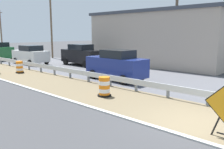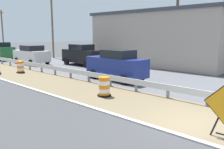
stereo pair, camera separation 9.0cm
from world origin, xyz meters
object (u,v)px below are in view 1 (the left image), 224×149
at_px(car_lead_far_lane, 116,65).
at_px(utility_pole_near, 176,28).
at_px(traffic_barrel_nearest, 104,87).
at_px(utility_pole_mid, 51,21).
at_px(car_lead_near_lane, 31,55).
at_px(car_trailing_near_lane, 82,55).
at_px(traffic_barrel_close, 106,73).
at_px(utility_pole_far, 1,30).
at_px(traffic_barrel_far, 20,68).

xyz_separation_m(car_lead_far_lane, utility_pole_near, (6.89, -0.82, 2.64)).
bearing_deg(traffic_barrel_nearest, utility_pole_mid, 63.74).
distance_m(car_lead_near_lane, car_trailing_near_lane, 5.78).
relative_size(traffic_barrel_close, car_lead_near_lane, 0.25).
height_order(car_lead_near_lane, utility_pole_far, utility_pole_far).
xyz_separation_m(car_lead_near_lane, car_trailing_near_lane, (3.03, -4.93, 0.08)).
distance_m(traffic_barrel_nearest, utility_pole_near, 11.25).
relative_size(traffic_barrel_far, car_trailing_near_lane, 0.21).
relative_size(traffic_barrel_close, utility_pole_near, 0.16).
xyz_separation_m(traffic_barrel_close, utility_pole_far, (6.82, 33.40, 3.37)).
relative_size(car_trailing_near_lane, utility_pole_far, 0.63).
distance_m(car_trailing_near_lane, utility_pole_far, 26.38).
distance_m(traffic_barrel_nearest, utility_pole_far, 37.92).
bearing_deg(utility_pole_near, car_trailing_near_lane, 111.67).
height_order(car_lead_near_lane, utility_pole_mid, utility_pole_mid).
xyz_separation_m(utility_pole_mid, utility_pole_far, (0.59, 17.30, -0.95)).
bearing_deg(utility_pole_far, car_lead_far_lane, -100.48).
bearing_deg(traffic_barrel_far, car_lead_far_lane, -68.21).
xyz_separation_m(utility_pole_near, utility_pole_far, (-0.62, 34.74, 0.17)).
xyz_separation_m(traffic_barrel_nearest, utility_pole_far, (10.02, 36.42, 3.42)).
height_order(utility_pole_near, utility_pole_far, utility_pole_far).
bearing_deg(car_lead_near_lane, traffic_barrel_close, 173.94).
distance_m(car_lead_near_lane, car_lead_far_lane, 12.77).
bearing_deg(utility_pole_mid, car_lead_near_lane, -143.78).
bearing_deg(car_lead_near_lane, car_lead_far_lane, 176.58).
xyz_separation_m(car_trailing_near_lane, utility_pole_mid, (2.23, 8.78, 3.74)).
distance_m(traffic_barrel_far, car_lead_near_lane, 6.01).
bearing_deg(utility_pole_mid, car_trailing_near_lane, -104.27).
bearing_deg(traffic_barrel_nearest, utility_pole_near, 8.98).
bearing_deg(traffic_barrel_nearest, utility_pole_far, 74.62).
bearing_deg(traffic_barrel_nearest, car_lead_far_lane, 33.73).
height_order(traffic_barrel_far, car_trailing_near_lane, car_trailing_near_lane).
relative_size(traffic_barrel_nearest, traffic_barrel_far, 1.05).
bearing_deg(utility_pole_near, car_lead_near_lane, 115.46).
height_order(traffic_barrel_nearest, utility_pole_near, utility_pole_near).
distance_m(traffic_barrel_nearest, traffic_barrel_close, 4.39).
height_order(traffic_barrel_close, traffic_barrel_far, traffic_barrel_close).
bearing_deg(traffic_barrel_far, utility_pole_near, -41.15).
bearing_deg(utility_pole_far, car_trailing_near_lane, -96.17).
distance_m(traffic_barrel_close, car_lead_far_lane, 0.94).
xyz_separation_m(car_lead_far_lane, utility_pole_mid, (5.69, 16.62, 3.76)).
distance_m(car_trailing_near_lane, utility_pole_near, 9.68).
bearing_deg(utility_pole_mid, traffic_barrel_nearest, -116.26).
relative_size(traffic_barrel_far, utility_pole_far, 0.13).
relative_size(car_trailing_near_lane, utility_pole_mid, 0.51).
distance_m(traffic_barrel_close, utility_pole_far, 34.26).
relative_size(car_lead_near_lane, utility_pole_mid, 0.49).
height_order(car_lead_far_lane, utility_pole_far, utility_pole_far).
xyz_separation_m(traffic_barrel_far, utility_pole_far, (9.47, 25.92, 3.44)).
xyz_separation_m(utility_pole_near, utility_pole_mid, (-1.21, 17.43, 1.12)).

